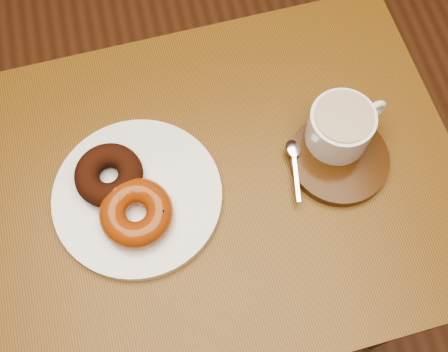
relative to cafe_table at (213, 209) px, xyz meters
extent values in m
cube|color=brown|center=(0.00, 0.00, 0.10)|extent=(0.80, 0.62, 0.03)
cylinder|color=#4F3616|center=(0.36, -0.24, -0.26)|extent=(0.04, 0.04, 0.70)
cylinder|color=#4F3616|center=(-0.36, 0.24, -0.26)|extent=(0.04, 0.04, 0.70)
cylinder|color=#4F3616|center=(0.34, 0.27, -0.26)|extent=(0.04, 0.04, 0.70)
cylinder|color=white|center=(-0.11, 0.00, 0.12)|extent=(0.30, 0.30, 0.02)
torus|color=black|center=(-0.15, 0.03, 0.15)|extent=(0.14, 0.14, 0.04)
torus|color=#8E390F|center=(-0.12, -0.03, 0.15)|extent=(0.12, 0.12, 0.04)
cube|color=brown|center=(-0.08, -0.03, 0.17)|extent=(0.01, 0.00, 0.00)
cube|color=brown|center=(-0.09, -0.02, 0.17)|extent=(0.01, 0.01, 0.00)
cube|color=brown|center=(-0.10, 0.00, 0.17)|extent=(0.01, 0.01, 0.00)
cube|color=brown|center=(-0.12, 0.00, 0.17)|extent=(0.00, 0.01, 0.00)
cube|color=brown|center=(-0.14, 0.00, 0.17)|extent=(0.01, 0.01, 0.00)
cube|color=brown|center=(-0.15, -0.02, 0.17)|extent=(0.01, 0.01, 0.00)
cube|color=brown|center=(-0.15, -0.03, 0.17)|extent=(0.01, 0.00, 0.00)
cube|color=brown|center=(-0.15, -0.05, 0.17)|extent=(0.01, 0.01, 0.00)
cube|color=brown|center=(-0.14, -0.06, 0.17)|extent=(0.01, 0.01, 0.00)
cube|color=brown|center=(-0.12, -0.07, 0.17)|extent=(0.00, 0.01, 0.00)
cube|color=brown|center=(-0.10, -0.06, 0.17)|extent=(0.01, 0.01, 0.00)
cube|color=brown|center=(-0.09, -0.05, 0.17)|extent=(0.01, 0.01, 0.00)
cylinder|color=#341907|center=(0.20, -0.01, 0.13)|extent=(0.21, 0.21, 0.02)
cylinder|color=white|center=(0.21, 0.03, 0.17)|extent=(0.10, 0.10, 0.07)
cylinder|color=brown|center=(0.21, 0.03, 0.20)|extent=(0.09, 0.09, 0.00)
torus|color=white|center=(0.26, 0.04, 0.17)|extent=(0.05, 0.02, 0.05)
ellipsoid|color=silver|center=(0.14, 0.02, 0.14)|extent=(0.02, 0.03, 0.01)
cube|color=silver|center=(0.13, -0.02, 0.14)|extent=(0.02, 0.08, 0.00)
camera|label=1|loc=(-0.06, -0.32, 0.92)|focal=45.00mm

